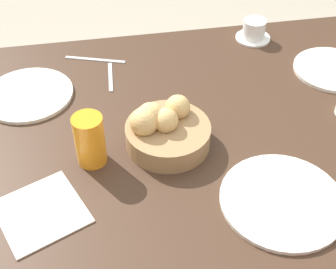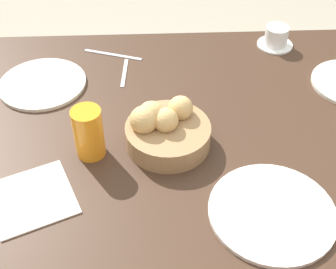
# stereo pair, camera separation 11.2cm
# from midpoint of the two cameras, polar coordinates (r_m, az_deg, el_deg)

# --- Properties ---
(dining_table) EXTENTS (1.60, 1.06, 0.76)m
(dining_table) POSITION_cam_midpoint_polar(r_m,az_deg,el_deg) (1.20, 7.19, -4.28)
(dining_table) COLOR #3D281C
(dining_table) RESTS_ON ground_plane
(bread_basket) EXTENTS (0.20, 0.20, 0.11)m
(bread_basket) POSITION_cam_midpoint_polar(r_m,az_deg,el_deg) (1.11, 2.51, 0.51)
(bread_basket) COLOR #99754C
(bread_basket) RESTS_ON dining_table
(plate_near_right) EXTENTS (0.24, 0.24, 0.01)m
(plate_near_right) POSITION_cam_midpoint_polar(r_m,az_deg,el_deg) (1.35, -12.78, 5.98)
(plate_near_right) COLOR silver
(plate_near_right) RESTS_ON dining_table
(plate_far_center) EXTENTS (0.27, 0.27, 0.01)m
(plate_far_center) POSITION_cam_midpoint_polar(r_m,az_deg,el_deg) (1.03, 15.69, -9.25)
(plate_far_center) COLOR silver
(plate_far_center) RESTS_ON dining_table
(juice_glass) EXTENTS (0.07, 0.07, 0.13)m
(juice_glass) POSITION_cam_midpoint_polar(r_m,az_deg,el_deg) (1.08, -6.76, 0.08)
(juice_glass) COLOR orange
(juice_glass) RESTS_ON dining_table
(coffee_cup) EXTENTS (0.11, 0.11, 0.06)m
(coffee_cup) POSITION_cam_midpoint_polar(r_m,az_deg,el_deg) (1.52, 15.14, 11.27)
(coffee_cup) COLOR white
(coffee_cup) RESTS_ON dining_table
(fork_silver) EXTENTS (0.18, 0.07, 0.00)m
(fork_silver) POSITION_cam_midpoint_polar(r_m,az_deg,el_deg) (1.45, -4.52, 9.59)
(fork_silver) COLOR #B7B7BC
(fork_silver) RESTS_ON dining_table
(spoon_coffee) EXTENTS (0.02, 0.14, 0.00)m
(spoon_coffee) POSITION_cam_midpoint_polar(r_m,az_deg,el_deg) (1.36, -2.99, 7.43)
(spoon_coffee) COLOR #B7B7BC
(spoon_coffee) RESTS_ON dining_table
(napkin) EXTENTS (0.22, 0.22, 0.00)m
(napkin) POSITION_cam_midpoint_polar(r_m,az_deg,el_deg) (1.04, -13.26, -7.69)
(napkin) COLOR silver
(napkin) RESTS_ON dining_table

